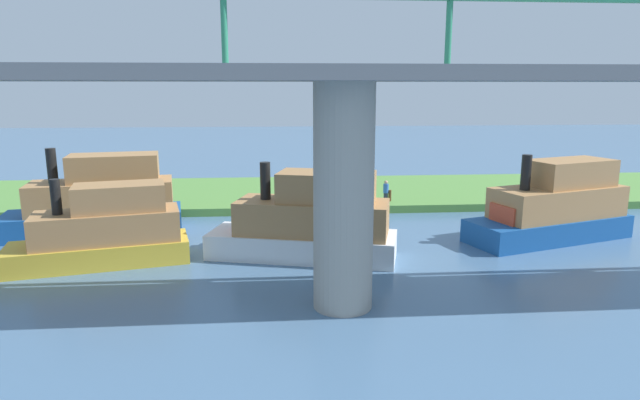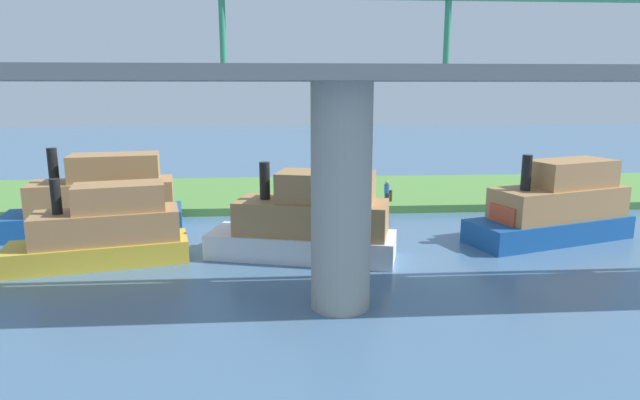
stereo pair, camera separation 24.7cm
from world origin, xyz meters
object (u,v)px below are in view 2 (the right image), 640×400
Objects in this scene: motorboat_white at (100,201)px; riverboat_paddlewheel at (308,223)px; houseboat_blue at (104,231)px; mooring_post at (391,196)px; skiff_small at (555,208)px; bridge_pylon at (341,198)px; person_on_bank at (387,191)px.

motorboat_white is 12.49m from riverboat_paddlewheel.
motorboat_white is 1.18× the size of houseboat_blue.
skiff_small is at bearing 131.82° from mooring_post.
bridge_pylon is 17.19m from person_on_bank.
skiff_small is 22.63m from houseboat_blue.
person_on_bank is at bearing -145.39° from houseboat_blue.
person_on_bank is at bearing -106.67° from bridge_pylon.
motorboat_white reaches higher than riverboat_paddlewheel.
motorboat_white is (17.04, 4.84, 0.57)m from person_on_bank.
person_on_bank reaches higher than mooring_post.
bridge_pylon is 0.86× the size of skiff_small.
houseboat_blue is at bearing 34.61° from person_on_bank.
mooring_post is at bearing -164.57° from motorboat_white.
bridge_pylon is 12.05m from houseboat_blue.
motorboat_white is at bearing -43.07° from bridge_pylon.
bridge_pylon reaches higher than person_on_bank.
person_on_bank is 0.15× the size of skiff_small.
houseboat_blue reaches higher than person_on_bank.
motorboat_white reaches higher than skiff_small.
motorboat_white is at bearing -7.48° from skiff_small.
bridge_pylon is 16.83m from motorboat_white.
riverboat_paddlewheel is (5.76, 10.20, 0.47)m from person_on_bank.
mooring_post is 11.81m from riverboat_paddlewheel.
riverboat_paddlewheel is at bearing -178.67° from houseboat_blue.
bridge_pylon is at bearing 72.42° from mooring_post.
motorboat_white is 5.91m from houseboat_blue.
motorboat_white is (12.18, -11.39, -2.30)m from bridge_pylon.
bridge_pylon is at bearing 73.33° from person_on_bank.
bridge_pylon reaches higher than riverboat_paddlewheel.
person_on_bank is 0.17× the size of houseboat_blue.
motorboat_white reaches higher than mooring_post.
bridge_pylon is 0.99× the size of houseboat_blue.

